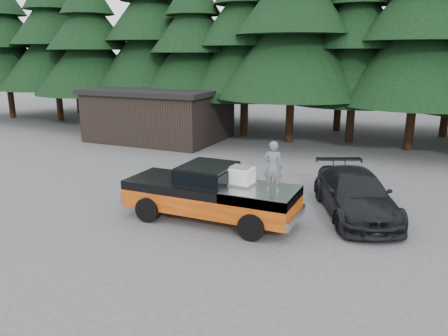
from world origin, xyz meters
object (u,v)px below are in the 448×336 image
at_px(air_compressor, 240,176).
at_px(parked_car, 355,194).
at_px(pickup_truck, 211,201).
at_px(man_on_bed, 273,167).
at_px(utility_building, 160,114).

relative_size(air_compressor, parked_car, 0.15).
relative_size(pickup_truck, man_on_bed, 3.73).
relative_size(pickup_truck, air_compressor, 7.52).
xyz_separation_m(air_compressor, man_on_bed, (1.19, -0.34, 0.53)).
bearing_deg(pickup_truck, parked_car, 29.78).
relative_size(air_compressor, utility_building, 0.09).
bearing_deg(utility_building, man_on_bed, -45.71).
height_order(air_compressor, man_on_bed, man_on_bed).
bearing_deg(parked_car, pickup_truck, -174.12).
bearing_deg(parked_car, man_on_bed, -153.03).
distance_m(pickup_truck, utility_building, 14.96).
relative_size(man_on_bed, parked_car, 0.31).
height_order(man_on_bed, parked_car, man_on_bed).
bearing_deg(man_on_bed, utility_building, -57.78).
xyz_separation_m(pickup_truck, utility_building, (-9.32, 11.65, 1.00)).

